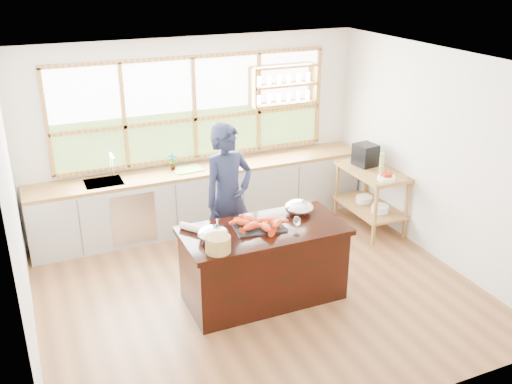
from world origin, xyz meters
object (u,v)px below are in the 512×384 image
cook (228,198)px  espresso_machine (365,155)px  wicker_basket (218,244)px  island (264,263)px

cook → espresso_machine: cook is taller
espresso_machine → wicker_basket: size_ratio=1.20×
island → wicker_basket: (-0.65, -0.30, 0.53)m
island → cook: (-0.10, 0.84, 0.50)m
cook → wicker_basket: bearing=-130.9°
espresso_machine → wicker_basket: (-2.84, -1.60, -0.07)m
island → espresso_machine: size_ratio=5.81×
cook → espresso_machine: 2.34m
espresso_machine → island: bearing=-157.4°
wicker_basket → espresso_machine: bearing=29.5°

